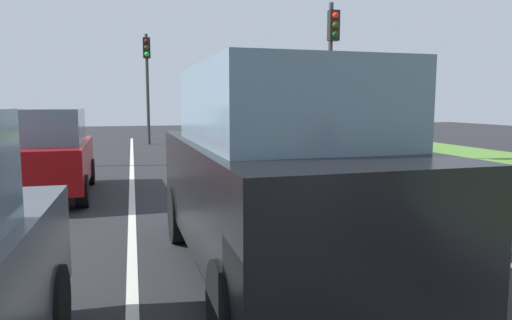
% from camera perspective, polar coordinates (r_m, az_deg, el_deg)
% --- Properties ---
extents(ground_plane, '(60.00, 60.00, 0.00)m').
position_cam_1_polar(ground_plane, '(9.84, -10.92, -4.19)').
color(ground_plane, '#262628').
extents(lane_line_center, '(0.12, 32.00, 0.01)m').
position_cam_1_polar(lane_line_center, '(9.82, -15.01, -4.31)').
color(lane_line_center, silver).
rests_on(lane_line_center, ground).
extents(lane_line_right_edge, '(0.12, 32.00, 0.01)m').
position_cam_1_polar(lane_line_right_edge, '(10.70, 8.72, -3.23)').
color(lane_line_right_edge, silver).
rests_on(lane_line_right_edge, ground).
extents(grass_verge_right, '(9.00, 48.00, 0.06)m').
position_cam_1_polar(grass_verge_right, '(13.41, 28.29, -1.80)').
color(grass_verge_right, '#548433').
rests_on(grass_verge_right, ground).
extents(curb_right, '(0.24, 48.00, 0.12)m').
position_cam_1_polar(curb_right, '(10.89, 11.14, -2.79)').
color(curb_right, '#9E9B93').
rests_on(curb_right, ground).
extents(car_suv_ahead, '(2.06, 4.55, 2.28)m').
position_cam_1_polar(car_suv_ahead, '(4.98, 2.50, -1.39)').
color(car_suv_ahead, black).
rests_on(car_suv_ahead, ground).
extents(car_hatchback_far, '(1.83, 3.75, 1.78)m').
position_cam_1_polar(car_hatchback_far, '(10.18, -24.56, 0.70)').
color(car_hatchback_far, maroon).
rests_on(car_hatchback_far, ground).
extents(traffic_light_near_right, '(0.32, 0.50, 4.93)m').
position_cam_1_polar(traffic_light_near_right, '(14.74, 9.31, 12.52)').
color(traffic_light_near_right, '#2D2D2D').
rests_on(traffic_light_near_right, ground).
extents(traffic_light_far_median, '(0.32, 0.50, 4.95)m').
position_cam_1_polar(traffic_light_far_median, '(21.71, -13.25, 10.78)').
color(traffic_light_far_median, '#2D2D2D').
rests_on(traffic_light_far_median, ground).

